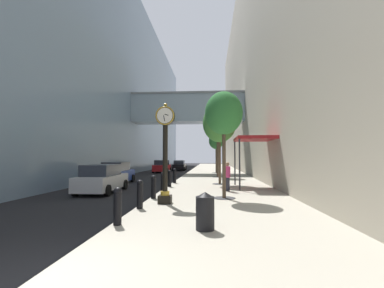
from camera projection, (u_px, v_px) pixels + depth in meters
ground_plane at (185, 175)px, 31.16m from camera, size 110.00×110.00×0.00m
sidewalk_right at (215, 173)px, 33.90m from camera, size 7.03×80.00×0.14m
building_block_left at (104, 82)px, 35.50m from camera, size 23.13×80.00×24.20m
building_block_right at (278, 65)px, 33.96m from camera, size 9.00×80.00×27.58m
street_clock at (165, 148)px, 11.74m from camera, size 0.84×0.55×4.39m
bollard_nearest at (118, 205)px, 8.01m from camera, size 0.26×0.26×1.12m
bollard_second at (140, 193)px, 10.50m from camera, size 0.26×0.26×1.12m
bollard_third at (154, 186)px, 13.00m from camera, size 0.26×0.26×1.12m
bollard_fourth at (163, 182)px, 15.50m from camera, size 0.26×0.26×1.12m
bollard_fifth at (170, 178)px, 17.99m from camera, size 0.26×0.26×1.12m
bollard_sixth at (175, 175)px, 20.49m from camera, size 0.26×0.26×1.12m
street_tree_near at (224, 114)px, 13.26m from camera, size 1.86×1.86×5.26m
street_tree_mid_near at (219, 123)px, 19.95m from camera, size 2.49×2.49×5.95m
street_tree_mid_far at (217, 131)px, 26.63m from camera, size 2.09×2.09×5.83m
street_tree_far at (216, 141)px, 33.27m from camera, size 1.82×1.82×5.02m
trash_bin at (205, 210)px, 7.47m from camera, size 0.53×0.53×1.05m
pedestrian_walking at (227, 176)px, 15.77m from camera, size 0.36×0.46×1.70m
storefront_awning at (253, 140)px, 17.66m from camera, size 2.40×3.60×3.30m
car_silver_near at (102, 179)px, 16.16m from camera, size 2.08×4.53×1.69m
car_red_mid at (162, 166)px, 36.16m from camera, size 2.16×4.12×1.67m
car_blue_far at (117, 173)px, 21.32m from camera, size 2.00×4.06×1.73m
car_black_trailing at (180, 165)px, 41.77m from camera, size 2.03×4.64×1.56m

